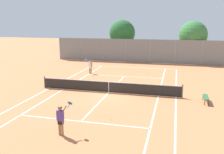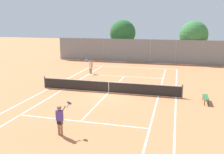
# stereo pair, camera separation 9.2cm
# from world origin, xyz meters

# --- Properties ---
(ground_plane) EXTENTS (120.00, 120.00, 0.00)m
(ground_plane) POSITION_xyz_m (0.00, 0.00, 0.00)
(ground_plane) COLOR #CC7A4C
(court_line_markings) EXTENTS (11.10, 23.90, 0.01)m
(court_line_markings) POSITION_xyz_m (0.00, 0.00, 0.00)
(court_line_markings) COLOR white
(court_line_markings) RESTS_ON ground
(tennis_net) EXTENTS (12.00, 0.10, 1.07)m
(tennis_net) POSITION_xyz_m (0.00, 0.00, 0.51)
(tennis_net) COLOR #474C47
(tennis_net) RESTS_ON ground
(player_near_side) EXTENTS (0.78, 0.71, 1.77)m
(player_near_side) POSITION_xyz_m (-0.34, -8.36, 0.93)
(player_near_side) COLOR #936B4C
(player_near_side) RESTS_ON ground
(player_far_left) EXTENTS (0.78, 0.71, 1.77)m
(player_far_left) POSITION_xyz_m (-4.04, 6.91, 0.93)
(player_far_left) COLOR #936B4C
(player_far_left) RESTS_ON ground
(loose_tennis_ball_0) EXTENTS (0.07, 0.07, 0.07)m
(loose_tennis_ball_0) POSITION_xyz_m (-1.67, 7.80, 0.03)
(loose_tennis_ball_0) COLOR #D1DB33
(loose_tennis_ball_0) RESTS_ON ground
(loose_tennis_ball_1) EXTENTS (0.07, 0.07, 0.07)m
(loose_tennis_ball_1) POSITION_xyz_m (-0.02, -5.99, 0.03)
(loose_tennis_ball_1) COLOR #D1DB33
(loose_tennis_ball_1) RESTS_ON ground
(loose_tennis_ball_2) EXTENTS (0.07, 0.07, 0.07)m
(loose_tennis_ball_2) POSITION_xyz_m (1.72, -5.74, 0.03)
(loose_tennis_ball_2) COLOR #D1DB33
(loose_tennis_ball_2) RESTS_ON ground
(loose_tennis_ball_3) EXTENTS (0.07, 0.07, 0.07)m
(loose_tennis_ball_3) POSITION_xyz_m (4.35, 7.66, 0.03)
(loose_tennis_ball_3) COLOR #D1DB33
(loose_tennis_ball_3) RESTS_ON ground
(courtside_bench) EXTENTS (0.36, 1.50, 0.47)m
(courtside_bench) POSITION_xyz_m (7.61, -0.81, 0.41)
(courtside_bench) COLOR #2D6638
(courtside_bench) RESTS_ON ground
(back_fence) EXTENTS (24.49, 0.08, 3.36)m
(back_fence) POSITION_xyz_m (-0.00, 16.01, 1.68)
(back_fence) COLOR gray
(back_fence) RESTS_ON ground
(tree_behind_left) EXTENTS (3.99, 3.99, 6.05)m
(tree_behind_left) POSITION_xyz_m (-2.86, 18.84, 3.91)
(tree_behind_left) COLOR brown
(tree_behind_left) RESTS_ON ground
(tree_behind_right) EXTENTS (3.97, 3.97, 5.91)m
(tree_behind_right) POSITION_xyz_m (7.60, 17.98, 3.82)
(tree_behind_right) COLOR brown
(tree_behind_right) RESTS_ON ground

